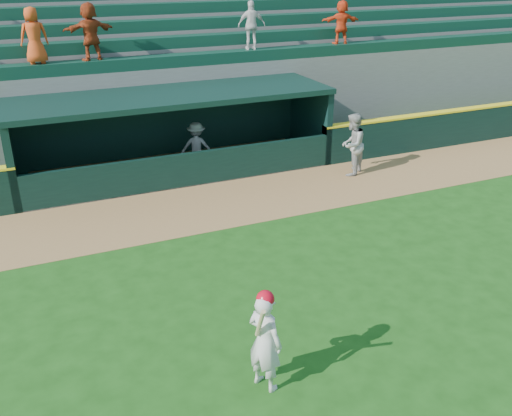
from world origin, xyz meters
name	(u,v)px	position (x,y,z in m)	size (l,w,h in m)	color
ground	(289,300)	(0.00, 0.00, 0.00)	(120.00, 120.00, 0.00)	#184912
warning_track	(206,206)	(0.00, 4.90, 0.01)	(40.00, 3.00, 0.01)	olive
field_wall_right	(508,120)	(12.25, 6.55, 0.60)	(15.50, 0.30, 1.20)	black
wall_stripe_right	(512,103)	(12.25, 6.55, 1.23)	(15.50, 0.32, 0.06)	yellow
dugout_player_front	(352,145)	(4.83, 5.45, 0.94)	(0.92, 0.71, 1.88)	#A1A19C
dugout_player_inside	(197,146)	(0.69, 7.72, 0.75)	(0.97, 0.56, 1.51)	#989893
dugout	(171,127)	(0.00, 8.00, 1.36)	(9.40, 2.80, 2.46)	slate
stands	(135,68)	(0.00, 12.56, 2.39)	(34.50, 6.33, 7.02)	slate
batter_at_plate	(265,340)	(-1.43, -2.00, 0.87)	(0.62, 0.84, 1.73)	silver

